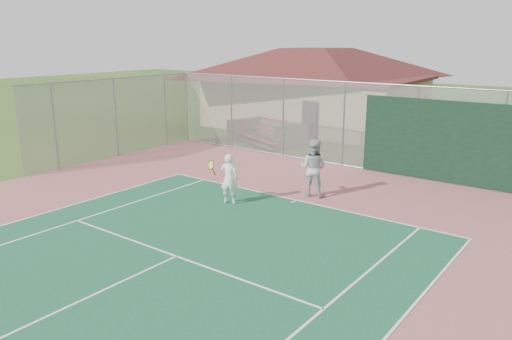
{
  "coord_description": "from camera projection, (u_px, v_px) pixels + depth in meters",
  "views": [
    {
      "loc": [
        8.34,
        -1.44,
        5.18
      ],
      "look_at": [
        -0.72,
        10.61,
        1.21
      ],
      "focal_mm": 35.0,
      "sensor_mm": 36.0,
      "label": 1
    }
  ],
  "objects": [
    {
      "name": "clubhouse",
      "position": [
        316.0,
        80.0,
        29.88
      ],
      "size": [
        13.18,
        9.09,
        5.54
      ],
      "rotation": [
        0.0,
        0.0,
        0.04
      ],
      "color": "tan",
      "rests_on": "ground"
    },
    {
      "name": "player_grey_back",
      "position": [
        313.0,
        168.0,
        16.74
      ],
      "size": [
        1.06,
        0.89,
        1.94
      ],
      "rotation": [
        0.0,
        0.0,
        3.32
      ],
      "color": "#ABADB0",
      "rests_on": "ground"
    },
    {
      "name": "bleachers",
      "position": [
        266.0,
        132.0,
        25.06
      ],
      "size": [
        3.83,
        2.99,
        1.18
      ],
      "rotation": [
        0.0,
        0.0,
        -0.41
      ],
      "color": "#B63A2A",
      "rests_on": "ground"
    },
    {
      "name": "back_fence",
      "position": [
        418.0,
        135.0,
        18.75
      ],
      "size": [
        20.08,
        0.11,
        3.53
      ],
      "color": "gray",
      "rests_on": "ground"
    },
    {
      "name": "side_fence_left",
      "position": [
        116.0,
        118.0,
        22.3
      ],
      "size": [
        0.08,
        9.0,
        3.5
      ],
      "color": "gray",
      "rests_on": "ground"
    },
    {
      "name": "player_white_front",
      "position": [
        229.0,
        179.0,
        15.97
      ],
      "size": [
        1.03,
        0.71,
        1.64
      ],
      "rotation": [
        0.0,
        0.0,
        3.51
      ],
      "color": "white",
      "rests_on": "ground"
    }
  ]
}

